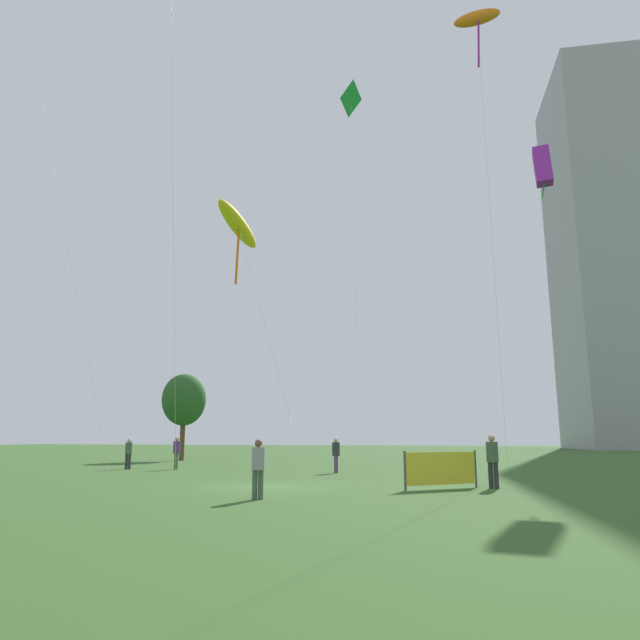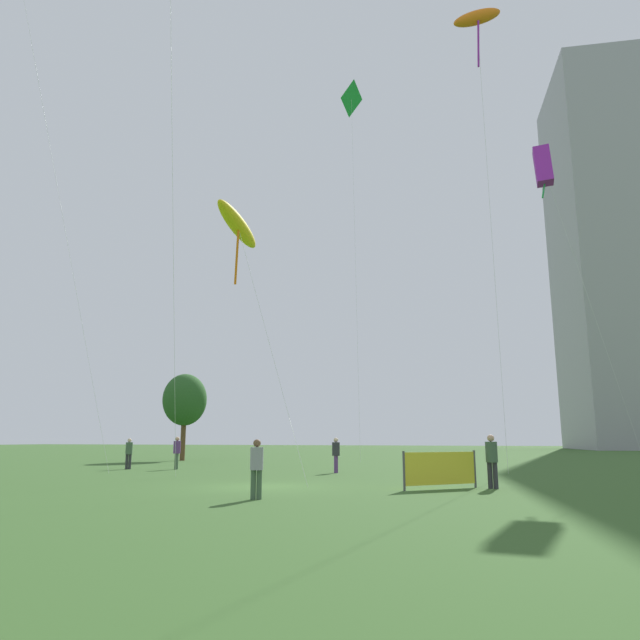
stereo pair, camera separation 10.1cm
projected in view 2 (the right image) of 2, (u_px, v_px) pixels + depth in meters
ground at (264, 487)px, 21.53m from camera, size 280.00×280.00×0.00m
person_standing_1 at (336, 452)px, 30.47m from camera, size 0.39×0.39×1.77m
person_standing_2 at (492, 457)px, 20.88m from camera, size 0.41×0.41×1.86m
person_standing_3 at (177, 450)px, 33.95m from camera, size 0.41×0.41×1.83m
person_standing_4 at (257, 464)px, 17.20m from camera, size 0.38×0.38×1.70m
person_standing_5 at (129, 451)px, 34.13m from camera, size 0.39×0.39×1.75m
kite_flying_1 at (238, 226)px, 25.59m from camera, size 4.10×4.12×11.47m
kite_flying_3 at (351, 101)px, 54.72m from camera, size 2.24×4.10×33.46m
kite_flying_5 at (477, 19)px, 29.86m from camera, size 2.65×5.49×23.25m
kite_flying_7 at (543, 166)px, 36.36m from camera, size 5.62×7.06×19.39m
park_tree_0 at (185, 400)px, 48.57m from camera, size 3.57×3.57×6.98m
distant_highrise_0 at (608, 255)px, 104.70m from camera, size 18.62×25.97×67.29m
event_banner at (440, 468)px, 20.65m from camera, size 2.25×2.25×1.31m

